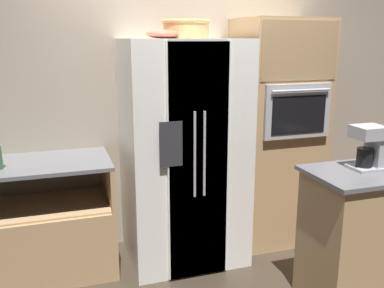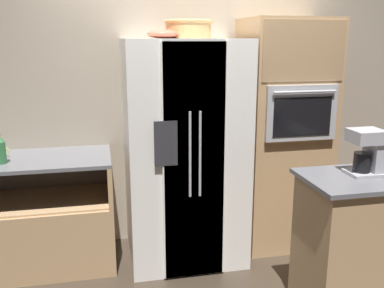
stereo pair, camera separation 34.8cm
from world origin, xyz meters
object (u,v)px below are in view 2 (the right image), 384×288
Objects in this scene: wicker_basket at (188,28)px; mug at (0,151)px; refrigerator at (184,153)px; coffee_maker at (368,150)px; fruit_bowl at (162,34)px; wall_oven at (283,135)px; bottle_tall at (0,149)px.

wicker_basket is 1.81m from mug.
refrigerator is 6.08× the size of coffee_maker.
fruit_bowl is at bearing -8.08° from mug.
wicker_basket is (-0.86, 0.02, 0.92)m from wall_oven.
wicker_basket reaches higher than coffee_maker.
wicker_basket is at bearing 60.11° from refrigerator.
wall_oven reaches higher than wicker_basket.
bottle_tall reaches higher than mug.
bottle_tall is at bearing -175.11° from wicker_basket.
coffee_maker is (1.21, -0.97, -0.74)m from fruit_bowl.
wall_oven reaches higher than mug.
wall_oven is 2.36m from bottle_tall.
wall_oven reaches higher than fruit_bowl.
fruit_bowl is 1.72m from coffee_maker.
wicker_basket is at bearing 29.02° from fruit_bowl.
mug is at bearing 155.29° from coffee_maker.
refrigerator is 0.98m from fruit_bowl.
wall_oven is at bearing 5.84° from fruit_bowl.
fruit_bowl is 0.79× the size of coffee_maker.
wall_oven is at bearing -1.73° from mug.
fruit_bowl is at bearing 141.23° from coffee_maker.
coffee_maker is at bearing -43.94° from refrigerator.
wall_oven reaches higher than coffee_maker.
mug is at bearing 177.92° from wicker_basket.
coffee_maker reaches higher than bottle_tall.
wall_oven is at bearing -1.11° from wicker_basket.
coffee_maker is at bearing -48.42° from wicker_basket.
bottle_tall is at bearing 179.93° from fruit_bowl.
wall_oven is 1.10m from coffee_maker.
bottle_tall is at bearing -76.90° from mug.
refrigerator is 1.48m from mug.
fruit_bowl reaches higher than coffee_maker.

